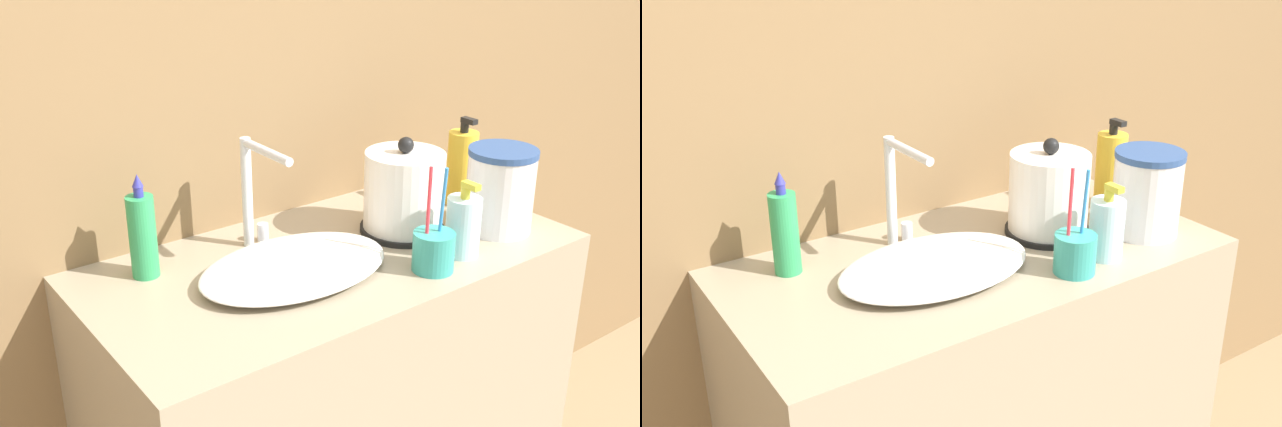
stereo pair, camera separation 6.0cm
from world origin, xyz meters
TOP-DOWN VIEW (x-y plane):
  - wall_back at (0.00, 0.53)m, footprint 6.00×0.04m
  - sink_basin at (-0.11, 0.23)m, footprint 0.40×0.26m
  - faucet at (-0.11, 0.38)m, footprint 0.06×0.17m
  - electric_kettle at (0.19, 0.26)m, footprint 0.19×0.19m
  - toothbrush_cup at (0.11, 0.09)m, footprint 0.08×0.08m
  - lotion_bottle at (0.21, 0.10)m, footprint 0.07×0.07m
  - shampoo_bottle at (-0.35, 0.40)m, footprint 0.05×0.05m
  - mouthwash_bottle at (0.42, 0.30)m, footprint 0.07×0.07m
  - water_pitcher at (0.37, 0.14)m, footprint 0.15×0.15m

SIDE VIEW (x-z plane):
  - sink_basin at x=-0.11m, z-range 0.89..0.93m
  - toothbrush_cup at x=0.11m, z-range 0.83..1.04m
  - lotion_bottle at x=0.21m, z-range 0.88..1.04m
  - electric_kettle at x=0.19m, z-range 0.87..1.09m
  - shampoo_bottle at x=-0.35m, z-range 0.88..1.08m
  - mouthwash_bottle at x=0.42m, z-range 0.88..1.09m
  - water_pitcher at x=0.37m, z-range 0.90..1.08m
  - faucet at x=-0.11m, z-range 0.91..1.15m
  - wall_back at x=0.00m, z-range 0.00..2.60m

